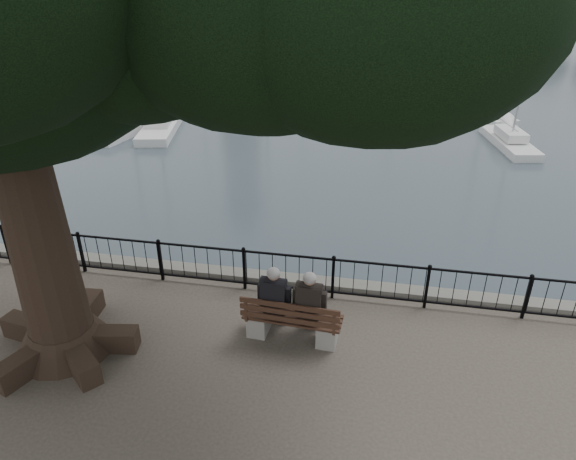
% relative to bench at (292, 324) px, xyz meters
% --- Properties ---
extents(harbor, '(260.00, 260.00, 1.20)m').
position_rel_bench_xyz_m(harbor, '(-0.37, 2.06, -0.86)').
color(harbor, '#5E5D59').
rests_on(harbor, ground).
extents(railing, '(22.06, 0.06, 1.00)m').
position_rel_bench_xyz_m(railing, '(-0.37, 1.56, 0.20)').
color(railing, black).
rests_on(railing, ground).
extents(bench, '(1.96, 0.69, 1.02)m').
position_rel_bench_xyz_m(bench, '(0.00, 0.00, 0.00)').
color(bench, gray).
rests_on(bench, ground).
extents(person_left, '(0.49, 0.82, 1.61)m').
position_rel_bench_xyz_m(person_left, '(-0.34, 0.13, 0.39)').
color(person_left, black).
rests_on(person_left, ground).
extents(person_right, '(0.49, 0.82, 1.61)m').
position_rel_bench_xyz_m(person_right, '(0.34, 0.09, 0.39)').
color(person_right, black).
rests_on(person_right, ground).
extents(lion_monument, '(5.80, 5.80, 8.61)m').
position_rel_bench_xyz_m(lion_monument, '(1.63, 48.99, 0.79)').
color(lion_monument, '#5E5D59').
rests_on(lion_monument, ground).
extents(sailboat_a, '(2.87, 6.22, 10.66)m').
position_rel_bench_xyz_m(sailboat_a, '(-11.25, 16.24, -1.05)').
color(sailboat_a, white).
rests_on(sailboat_a, ground).
extents(sailboat_b, '(1.94, 5.00, 10.62)m').
position_rel_bench_xyz_m(sailboat_b, '(-5.13, 20.66, -1.03)').
color(sailboat_b, white).
rests_on(sailboat_b, ground).
extents(sailboat_c, '(2.11, 4.84, 8.91)m').
position_rel_bench_xyz_m(sailboat_c, '(7.34, 16.89, -1.06)').
color(sailboat_c, white).
rests_on(sailboat_c, ground).
extents(sailboat_d, '(3.19, 5.18, 9.01)m').
position_rel_bench_xyz_m(sailboat_d, '(6.86, 22.25, -1.07)').
color(sailboat_d, white).
rests_on(sailboat_d, ground).
extents(sailboat_e, '(2.49, 5.02, 10.99)m').
position_rel_bench_xyz_m(sailboat_e, '(-11.16, 26.63, -1.02)').
color(sailboat_e, white).
rests_on(sailboat_e, ground).
extents(sailboat_f, '(2.62, 5.40, 10.94)m').
position_rel_bench_xyz_m(sailboat_f, '(2.08, 32.15, -1.03)').
color(sailboat_f, white).
rests_on(sailboat_f, ground).
extents(sailboat_g, '(2.43, 5.72, 11.31)m').
position_rel_bench_xyz_m(sailboat_g, '(9.31, 35.30, -1.03)').
color(sailboat_g, white).
rests_on(sailboat_g, ground).
extents(sailboat_h, '(2.44, 5.93, 14.50)m').
position_rel_bench_xyz_m(sailboat_h, '(-5.90, 39.05, -0.95)').
color(sailboat_h, white).
rests_on(sailboat_h, ground).
extents(sailboat_i, '(2.68, 5.75, 9.97)m').
position_rel_bench_xyz_m(sailboat_i, '(-9.75, 16.23, -1.06)').
color(sailboat_i, white).
rests_on(sailboat_i, ground).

